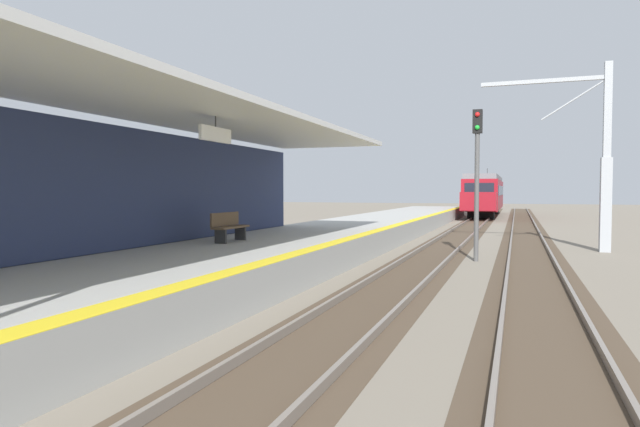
% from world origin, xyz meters
% --- Properties ---
extents(station_platform, '(5.00, 80.00, 0.91)m').
position_xyz_m(station_platform, '(-2.50, 16.00, 0.45)').
color(station_platform, '#A8A8A3').
rests_on(station_platform, ground).
extents(station_building_with_canopy, '(4.85, 24.00, 4.43)m').
position_xyz_m(station_building_with_canopy, '(-4.30, 11.20, 2.66)').
color(station_building_with_canopy, '#4C4C4C').
rests_on(station_building_with_canopy, ground).
extents(track_pair_nearest_platform, '(2.34, 120.00, 0.16)m').
position_xyz_m(track_pair_nearest_platform, '(1.90, 20.00, 0.05)').
color(track_pair_nearest_platform, '#4C3D2D').
rests_on(track_pair_nearest_platform, ground).
extents(track_pair_middle, '(2.34, 120.00, 0.16)m').
position_xyz_m(track_pair_middle, '(5.30, 20.00, 0.05)').
color(track_pair_middle, '#4C3D2D').
rests_on(track_pair_middle, ground).
extents(approaching_train, '(2.93, 19.60, 4.76)m').
position_xyz_m(approaching_train, '(1.90, 56.10, 2.18)').
color(approaching_train, maroon).
rests_on(approaching_train, ground).
extents(rail_signal_post, '(0.32, 0.34, 5.20)m').
position_xyz_m(rail_signal_post, '(3.51, 20.80, 3.19)').
color(rail_signal_post, '#4C4C4C').
rests_on(rail_signal_post, ground).
extents(catenary_pylon_far_side, '(5.00, 0.40, 7.50)m').
position_xyz_m(catenary_pylon_far_side, '(7.81, 25.51, 3.60)').
color(catenary_pylon_far_side, '#9EA3A8').
rests_on(catenary_pylon_far_side, ground).
extents(platform_bench, '(0.45, 1.60, 0.88)m').
position_xyz_m(platform_bench, '(-3.34, 15.82, 1.37)').
color(platform_bench, brown).
rests_on(platform_bench, station_platform).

